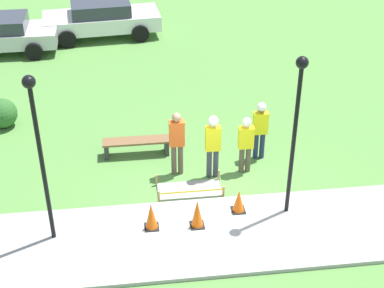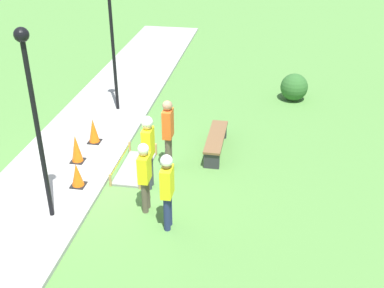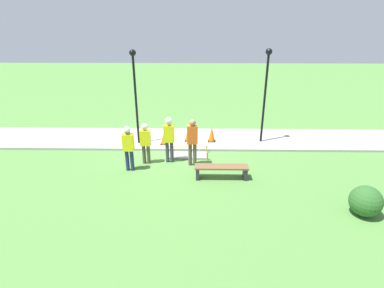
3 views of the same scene
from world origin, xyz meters
name	(u,v)px [view 3 (image 3 of 3)]	position (x,y,z in m)	size (l,w,h in m)	color
ground_plane	(173,151)	(0.00, 0.00, 0.00)	(60.00, 60.00, 0.00)	#51843D
sidewalk	(175,139)	(0.00, -1.36, 0.05)	(28.00, 2.71, 0.10)	#9E9E99
wet_concrete_patch	(187,155)	(-0.65, 0.50, 0.04)	(1.71, 0.78, 0.34)	gray
traffic_cone_near_patch	(212,134)	(-1.72, -0.95, 0.45)	(0.34, 0.34, 0.71)	black
traffic_cone_far_patch	(188,133)	(-0.65, -1.02, 0.47)	(0.34, 0.34, 0.75)	black
traffic_cone_sidewalk_edge	(164,138)	(0.43, -0.58, 0.40)	(0.34, 0.34, 0.60)	black
park_bench	(221,170)	(-1.93, 2.42, 0.35)	(1.90, 0.44, 0.49)	#2D2D33
worker_supervisor	(145,140)	(0.95, 1.22, 0.98)	(0.40, 0.24, 1.67)	brown
worker_assistant	(128,145)	(1.48, 1.83, 1.04)	(0.40, 0.25, 1.76)	navy
worker_trainee	(169,136)	(0.04, 1.07, 1.13)	(0.40, 0.27, 1.87)	#383D47
bystander_in_orange_shirt	(192,139)	(-0.87, 1.34, 1.08)	(0.40, 0.25, 1.87)	brown
lamppost_near	(135,84)	(1.61, -0.72, 2.77)	(0.28, 0.28, 4.10)	black
lamppost_far	(266,83)	(-4.01, -1.00, 2.78)	(0.28, 0.28, 4.13)	black
shrub_rounded_near	(366,201)	(-5.92, 4.54, 0.45)	(0.91, 0.91, 0.91)	#2D6028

